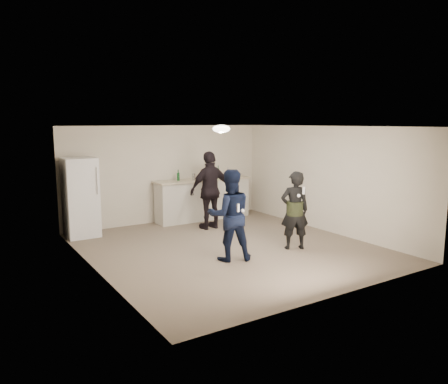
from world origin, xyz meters
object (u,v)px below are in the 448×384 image
shaker (194,177)px  man (230,215)px  fridge (81,197)px  spectator (210,190)px  counter (203,200)px  woman (295,210)px

shaker → man: man is taller
fridge → spectator: 3.01m
spectator → fridge: bearing=-21.0°
counter → fridge: fridge is taller
man → spectator: spectator is taller
shaker → woman: (0.50, -3.40, -0.37)m
counter → man: size_ratio=1.50×
shaker → man: 3.47m
counter → fridge: bearing=-178.8°
fridge → man: size_ratio=1.04×
man → spectator: size_ratio=0.91×
fridge → shaker: bearing=0.7°
shaker → spectator: 1.01m
spectator → shaker: bearing=-96.9°
spectator → woman: bearing=100.4°
counter → fridge: 3.25m
fridge → woman: (3.43, -3.36, -0.09)m
fridge → shaker: fridge is taller
fridge → woman: 4.80m
shaker → woman: bearing=-81.7°
shaker → spectator: bearing=-94.1°
shaker → spectator: (-0.07, -0.98, -0.23)m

